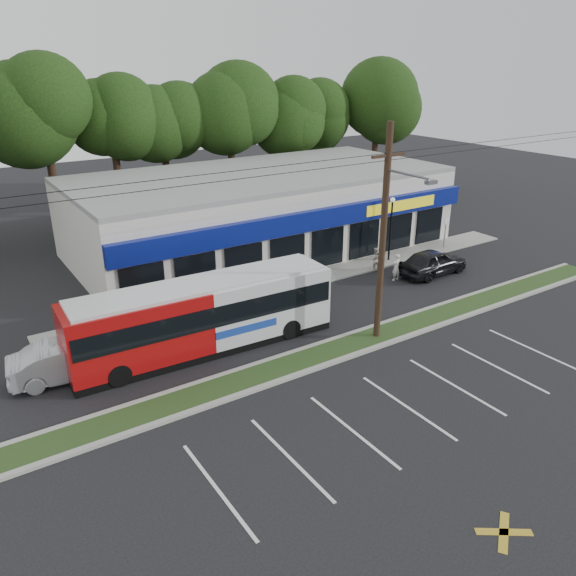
# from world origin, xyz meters

# --- Properties ---
(ground) EXTENTS (120.00, 120.00, 0.00)m
(ground) POSITION_xyz_m (0.00, 0.00, 0.00)
(ground) COLOR black
(ground) RESTS_ON ground
(grass_strip) EXTENTS (40.00, 1.60, 0.12)m
(grass_strip) POSITION_xyz_m (0.00, 1.00, 0.06)
(grass_strip) COLOR #243A17
(grass_strip) RESTS_ON ground
(curb_south) EXTENTS (40.00, 0.25, 0.14)m
(curb_south) POSITION_xyz_m (0.00, 0.15, 0.07)
(curb_south) COLOR #9E9E93
(curb_south) RESTS_ON ground
(curb_north) EXTENTS (40.00, 0.25, 0.14)m
(curb_north) POSITION_xyz_m (0.00, 1.85, 0.07)
(curb_north) COLOR #9E9E93
(curb_north) RESTS_ON ground
(sidewalk) EXTENTS (32.00, 2.20, 0.10)m
(sidewalk) POSITION_xyz_m (5.00, 9.00, 0.05)
(sidewalk) COLOR #9E9E93
(sidewalk) RESTS_ON ground
(strip_mall) EXTENTS (25.00, 12.55, 5.30)m
(strip_mall) POSITION_xyz_m (5.50, 15.91, 2.65)
(strip_mall) COLOR beige
(strip_mall) RESTS_ON ground
(utility_pole) EXTENTS (50.00, 2.77, 10.00)m
(utility_pole) POSITION_xyz_m (2.83, 0.93, 5.41)
(utility_pole) COLOR black
(utility_pole) RESTS_ON ground
(lamp_post) EXTENTS (0.30, 0.30, 4.25)m
(lamp_post) POSITION_xyz_m (11.00, 8.80, 2.67)
(lamp_post) COLOR black
(lamp_post) RESTS_ON ground
(sign_post) EXTENTS (0.45, 0.10, 2.23)m
(sign_post) POSITION_xyz_m (16.00, 8.57, 1.56)
(sign_post) COLOR #59595E
(sign_post) RESTS_ON ground
(tree_line) EXTENTS (46.76, 6.76, 11.83)m
(tree_line) POSITION_xyz_m (4.00, 26.00, 8.42)
(tree_line) COLOR black
(tree_line) RESTS_ON ground
(metrobus) EXTENTS (12.28, 3.05, 3.28)m
(metrobus) POSITION_xyz_m (-4.30, 4.50, 1.74)
(metrobus) COLOR #9E0C0D
(metrobus) RESTS_ON ground
(car_dark) EXTENTS (4.81, 2.07, 1.62)m
(car_dark) POSITION_xyz_m (11.55, 5.50, 0.81)
(car_dark) COLOR black
(car_dark) RESTS_ON ground
(car_silver) EXTENTS (5.10, 2.33, 1.62)m
(car_silver) POSITION_xyz_m (-10.03, 5.27, 0.81)
(car_silver) COLOR #A1A4A9
(car_silver) RESTS_ON ground
(pedestrian_a) EXTENTS (0.62, 0.43, 1.65)m
(pedestrian_a) POSITION_xyz_m (9.00, 6.04, 0.83)
(pedestrian_a) COLOR silver
(pedestrian_a) RESTS_ON ground
(pedestrian_b) EXTENTS (0.93, 0.85, 1.54)m
(pedestrian_b) POSITION_xyz_m (9.00, 7.92, 0.77)
(pedestrian_b) COLOR #B8B1A6
(pedestrian_b) RESTS_ON ground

